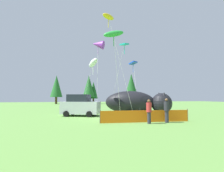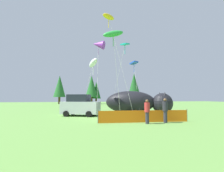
{
  "view_description": "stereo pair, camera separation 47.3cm",
  "coord_description": "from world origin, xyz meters",
  "views": [
    {
      "loc": [
        -3.91,
        -15.38,
        1.93
      ],
      "look_at": [
        0.52,
        3.12,
        3.17
      ],
      "focal_mm": 28.0,
      "sensor_mm": 36.0,
      "label": 1
    },
    {
      "loc": [
        -3.45,
        -15.49,
        1.93
      ],
      "look_at": [
        0.52,
        3.12,
        3.17
      ],
      "focal_mm": 28.0,
      "sensor_mm": 36.0,
      "label": 2
    }
  ],
  "objects": [
    {
      "name": "ground_plane",
      "position": [
        0.0,
        0.0,
        0.0
      ],
      "size": [
        120.0,
        120.0,
        0.0
      ],
      "primitive_type": "plane",
      "color": "#609342"
    },
    {
      "name": "parked_car",
      "position": [
        -2.88,
        3.07,
        1.08
      ],
      "size": [
        4.23,
        3.13,
        2.23
      ],
      "rotation": [
        0.0,
        0.0,
        -0.39
      ],
      "color": "#B7BCC1",
      "rests_on": "ground"
    },
    {
      "name": "folding_chair",
      "position": [
        2.95,
        0.85,
        0.51
      ],
      "size": [
        0.66,
        0.66,
        0.87
      ],
      "rotation": [
        0.0,
        0.0,
        -0.48
      ],
      "color": "black",
      "rests_on": "ground"
    },
    {
      "name": "inflatable_cat",
      "position": [
        3.91,
        4.48,
        1.25
      ],
      "size": [
        7.99,
        4.84,
        2.7
      ],
      "rotation": [
        0.0,
        0.0,
        -0.36
      ],
      "color": "black",
      "rests_on": "ground"
    },
    {
      "name": "safety_fence",
      "position": [
        1.83,
        -2.67,
        0.46
      ],
      "size": [
        7.18,
        0.54,
        1.01
      ],
      "rotation": [
        0.0,
        0.0,
        -0.07
      ],
      "color": "orange",
      "rests_on": "ground"
    },
    {
      "name": "spectator_in_blue_shirt",
      "position": [
        1.76,
        -3.43,
        0.97
      ],
      "size": [
        0.39,
        0.39,
        1.78
      ],
      "color": "#2D2D38",
      "rests_on": "ground"
    },
    {
      "name": "spectator_in_white_shirt",
      "position": [
        3.3,
        -3.27,
        1.01
      ],
      "size": [
        0.4,
        0.4,
        1.86
      ],
      "color": "#2D2D38",
      "rests_on": "ground"
    },
    {
      "name": "kite_yellow_hero",
      "position": [
        0.32,
        4.06,
        11.31
      ],
      "size": [
        3.53,
        2.14,
        11.78
      ],
      "color": "silver",
      "rests_on": "ground"
    },
    {
      "name": "kite_blue_box",
      "position": [
        4.43,
        6.96,
        6.53
      ],
      "size": [
        1.23,
        2.99,
        6.86
      ],
      "color": "silver",
      "rests_on": "ground"
    },
    {
      "name": "kite_teal_diamond",
      "position": [
        2.73,
        5.68,
        8.55
      ],
      "size": [
        2.18,
        2.4,
        8.9
      ],
      "color": "silver",
      "rests_on": "ground"
    },
    {
      "name": "kite_white_ghost",
      "position": [
        -1.51,
        3.62,
        5.71
      ],
      "size": [
        1.87,
        2.23,
        6.3
      ],
      "color": "silver",
      "rests_on": "ground"
    },
    {
      "name": "kite_purple_delta",
      "position": [
        -0.68,
        5.63,
        8.45
      ],
      "size": [
        1.94,
        3.33,
        9.13
      ],
      "color": "silver",
      "rests_on": "ground"
    },
    {
      "name": "kite_green_fish",
      "position": [
        0.29,
        1.43,
        8.35
      ],
      "size": [
        2.23,
        1.35,
        8.94
      ],
      "color": "silver",
      "rests_on": "ground"
    },
    {
      "name": "horizon_tree_east",
      "position": [
        2.82,
        36.65,
        4.07
      ],
      "size": [
        2.78,
        2.78,
        6.63
      ],
      "color": "brown",
      "rests_on": "ground"
    },
    {
      "name": "horizon_tree_west",
      "position": [
        1.34,
        35.81,
        5.16
      ],
      "size": [
        3.52,
        3.52,
        8.41
      ],
      "color": "brown",
      "rests_on": "ground"
    },
    {
      "name": "horizon_tree_mid",
      "position": [
        13.52,
        33.03,
        5.47
      ],
      "size": [
        3.73,
        3.73,
        8.91
      ],
      "color": "brown",
      "rests_on": "ground"
    },
    {
      "name": "horizon_tree_northeast",
      "position": [
        -7.9,
        38.15,
        5.18
      ],
      "size": [
        3.53,
        3.53,
        8.43
      ],
      "color": "brown",
      "rests_on": "ground"
    }
  ]
}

